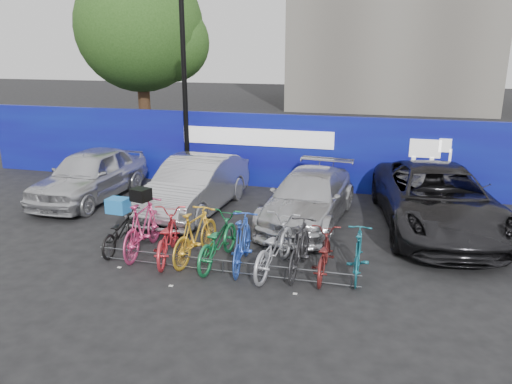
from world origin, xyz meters
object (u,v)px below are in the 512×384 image
(bike_2, at_px, (167,236))
(bike_0, at_px, (120,231))
(bike_5, at_px, (242,242))
(car_0, at_px, (90,175))
(tree, at_px, (145,31))
(car_2, at_px, (309,198))
(bike_7, at_px, (300,247))
(bike_9, at_px, (358,253))
(bike_6, at_px, (274,246))
(bike_1, at_px, (143,227))
(bike_8, at_px, (323,254))
(lamppost, at_px, (185,86))
(bike_rack, at_px, (223,266))
(car_3, at_px, (437,199))
(car_1, at_px, (195,185))
(bike_3, at_px, (196,235))
(bike_4, at_px, (217,241))

(bike_2, bearing_deg, bike_0, -22.08)
(bike_0, height_order, bike_5, bike_5)
(car_0, bearing_deg, tree, 101.97)
(car_2, height_order, bike_7, car_2)
(car_0, distance_m, bike_9, 8.81)
(bike_5, xyz_separation_m, bike_6, (0.68, -0.02, -0.02))
(bike_0, distance_m, bike_9, 5.32)
(bike_1, relative_size, bike_9, 1.22)
(bike_6, distance_m, bike_8, 1.01)
(lamppost, height_order, bike_rack, lamppost)
(lamppost, height_order, bike_9, lamppost)
(car_3, bearing_deg, car_1, 173.56)
(car_0, height_order, bike_2, car_0)
(bike_2, bearing_deg, bike_1, -27.43)
(bike_3, height_order, bike_7, bike_3)
(car_1, bearing_deg, bike_8, -34.76)
(car_3, xyz_separation_m, bike_4, (-4.66, -3.37, -0.27))
(bike_0, xyz_separation_m, bike_2, (1.24, -0.19, 0.07))
(car_2, height_order, bike_4, car_2)
(car_1, distance_m, bike_0, 3.07)
(bike_5, distance_m, bike_9, 2.38)
(bike_3, relative_size, bike_7, 1.04)
(bike_3, xyz_separation_m, bike_4, (0.52, -0.07, -0.05))
(bike_7, relative_size, bike_8, 1.07)
(bike_1, xyz_separation_m, bike_8, (4.04, -0.12, -0.16))
(bike_6, xyz_separation_m, bike_7, (0.52, 0.07, 0.00))
(bike_6, height_order, bike_8, bike_6)
(tree, relative_size, car_1, 1.69)
(bike_2, relative_size, bike_5, 1.05)
(car_2, xyz_separation_m, bike_3, (-1.97, -3.05, -0.09))
(car_2, xyz_separation_m, bike_4, (-1.46, -3.12, -0.14))
(car_1, height_order, bike_1, car_1)
(lamppost, height_order, car_0, lamppost)
(lamppost, relative_size, car_3, 1.06)
(bike_0, height_order, bike_8, bike_8)
(bike_rack, relative_size, bike_9, 3.35)
(bike_rack, xyz_separation_m, bike_0, (-2.65, 0.59, 0.29))
(car_1, distance_m, bike_5, 3.92)
(car_3, height_order, bike_1, car_3)
(car_1, relative_size, bike_3, 2.42)
(bike_2, bearing_deg, bike_6, 166.08)
(tree, relative_size, bike_4, 3.90)
(bike_2, bearing_deg, bike_8, 167.22)
(car_0, distance_m, car_2, 6.69)
(tree, xyz_separation_m, bike_9, (9.45, -10.10, -4.57))
(bike_4, xyz_separation_m, bike_7, (1.76, 0.02, 0.03))
(car_3, height_order, bike_4, car_3)
(bike_4, bearing_deg, bike_7, -175.39)
(bike_0, bearing_deg, car_3, -157.83)
(bike_4, bearing_deg, bike_0, 0.12)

